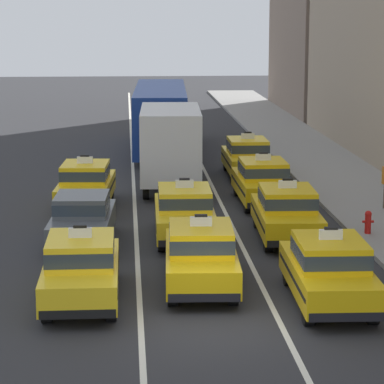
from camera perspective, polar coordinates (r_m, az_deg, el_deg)
ground_plane at (r=21.06m, az=1.22°, el=-8.40°), size 160.00×160.00×0.00m
lane_stripe_left_center at (r=40.37m, az=-3.67°, el=1.14°), size 0.14×80.00×0.01m
lane_stripe_center_right at (r=40.52m, az=0.86°, el=1.20°), size 0.14×80.00×0.01m
sidewalk_curb at (r=36.59m, az=10.31°, el=0.03°), size 4.00×90.00×0.15m
taxi_left_nearest at (r=22.73m, az=-6.88°, el=-4.66°), size 1.84×4.57×1.96m
sedan_left_second at (r=28.19m, az=-6.81°, el=-1.60°), size 1.99×4.39×1.58m
taxi_left_third at (r=33.44m, az=-6.60°, el=0.49°), size 2.10×4.67×1.96m
taxi_center_nearest at (r=23.73m, az=0.55°, el=-3.89°), size 2.01×4.63×1.96m
taxi_center_second at (r=28.71m, az=-0.47°, el=-1.22°), size 1.90×4.59×1.96m
box_truck_center_third at (r=36.99m, az=-1.35°, el=3.01°), size 2.52×7.05×3.27m
bus_center_fourth at (r=46.72m, az=-1.97°, el=4.78°), size 3.00×11.30×3.22m
taxi_right_nearest at (r=22.64m, az=8.48°, el=-4.77°), size 1.93×4.61×1.96m
taxi_right_second at (r=28.81m, az=5.88°, el=-1.24°), size 1.98×4.62×1.96m
taxi_right_third at (r=33.96m, az=4.39°, el=0.70°), size 1.82×4.56×1.96m
taxi_right_fourth at (r=39.56m, az=3.44°, el=2.22°), size 1.85×4.57×1.96m
fire_hydrant at (r=29.42m, az=10.86°, el=-1.78°), size 0.36×0.22×0.73m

